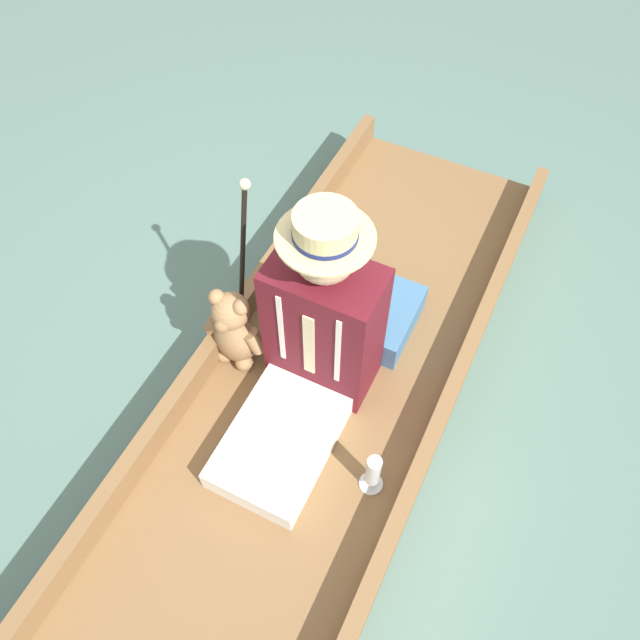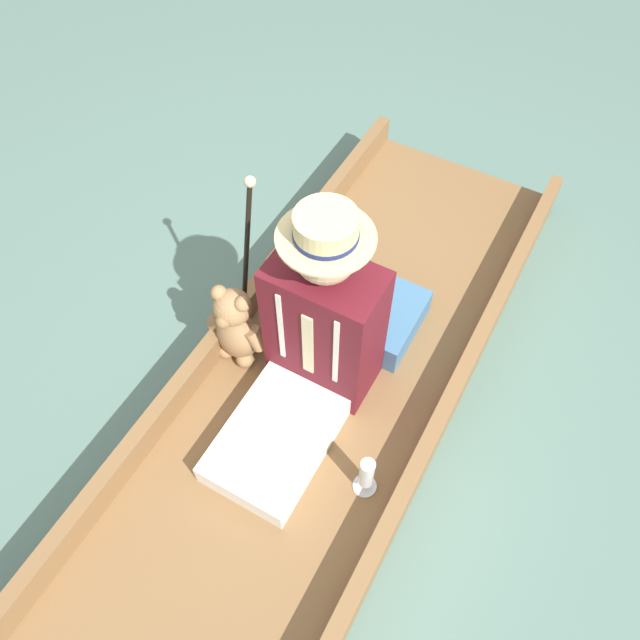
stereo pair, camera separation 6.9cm
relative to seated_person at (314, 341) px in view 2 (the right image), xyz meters
name	(u,v)px [view 2 (the right image)]	position (x,y,z in m)	size (l,w,h in m)	color
ground_plane	(329,395)	(-0.04, -0.06, -0.48)	(16.00, 16.00, 0.00)	slate
punt_boat	(329,385)	(-0.04, -0.06, -0.40)	(1.04, 3.06, 0.28)	brown
seat_cushion	(358,308)	(0.00, -0.40, -0.27)	(0.54, 0.38, 0.15)	teal
seated_person	(314,341)	(0.00, 0.00, 0.00)	(0.42, 0.83, 0.93)	white
teddy_bear	(236,327)	(0.36, 0.02, -0.15)	(0.30, 0.17, 0.43)	#9E754C
wine_glass	(366,474)	(-0.38, 0.29, -0.22)	(0.09, 0.09, 0.22)	silver
walking_cane	(246,255)	(0.38, -0.14, 0.13)	(0.04, 0.23, 0.82)	black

